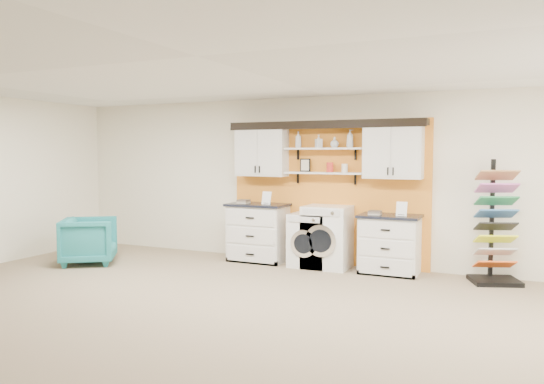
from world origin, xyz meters
The scene contains 22 objects.
floor centered at (0.00, 0.00, 0.00)m, with size 10.00×10.00×0.00m, color gray.
ceiling centered at (0.00, 0.00, 2.80)m, with size 10.00×10.00×0.00m, color white.
wall_back centered at (0.00, 4.00, 1.40)m, with size 10.00×10.00×0.00m, color white.
accent_panel centered at (0.00, 3.96, 1.20)m, with size 3.40×0.07×2.40m, color orange.
upper_cabinet_left centered at (-1.13, 3.79, 1.88)m, with size 0.90×0.35×0.84m.
upper_cabinet_right centered at (1.13, 3.79, 1.88)m, with size 0.90×0.35×0.84m.
shelf_lower centered at (0.00, 3.80, 1.53)m, with size 1.32×0.28×0.03m, color silver.
shelf_upper centered at (0.00, 3.80, 1.93)m, with size 1.32×0.28×0.03m, color silver.
crown_molding centered at (0.00, 3.81, 2.33)m, with size 3.30×0.41×0.13m.
picture_frame centered at (-0.35, 3.85, 1.66)m, with size 0.18×0.02×0.22m.
canister_red centered at (0.10, 3.80, 1.62)m, with size 0.11×0.11×0.16m, color red.
canister_cream centered at (0.35, 3.80, 1.61)m, with size 0.10×0.10×0.14m, color silver.
base_cabinet_left centered at (-1.13, 3.64, 0.50)m, with size 1.02×0.66×0.99m.
base_cabinet_right centered at (1.13, 3.64, 0.46)m, with size 0.93×0.66×0.91m.
washer centered at (-0.16, 3.64, 0.44)m, with size 0.62×0.71×0.87m.
dryer centered at (0.12, 3.64, 0.50)m, with size 0.72×0.71×1.01m.
sample_rack centered at (2.62, 3.68, 0.55)m, with size 0.79×0.73×1.77m.
armchair centered at (-3.62, 2.26, 0.39)m, with size 0.83×0.86×0.78m, color #1D7A7F.
soap_bottle_a centered at (-0.46, 3.80, 2.08)m, with size 0.10×0.11×0.27m, color silver.
soap_bottle_b centered at (-0.10, 3.80, 2.05)m, with size 0.10×0.10×0.21m, color silver.
soap_bottle_c centered at (0.18, 3.80, 2.03)m, with size 0.13×0.13×0.17m, color silver.
soap_bottle_d centered at (0.43, 3.80, 2.09)m, with size 0.11×0.11×0.29m, color silver.
Camera 1 is at (2.85, -4.46, 1.86)m, focal length 35.00 mm.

